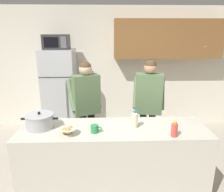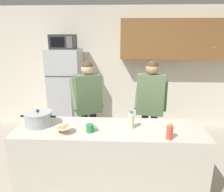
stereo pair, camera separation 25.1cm
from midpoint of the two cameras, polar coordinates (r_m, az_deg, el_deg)
The scene contains 12 objects.
ground_plane at distance 3.15m, azimuth 1.95°, elevation -23.95°, with size 14.00×14.00×0.00m, color #B2A899.
back_wall_unit at distance 4.69m, azimuth 6.13°, elevation 9.10°, with size 6.00×0.48×2.60m.
kitchen_island at distance 2.87m, azimuth 2.04°, elevation -16.94°, with size 2.32×0.68×0.92m, color beige.
refrigerator at distance 4.53m, azimuth -10.56°, elevation 1.20°, with size 0.64×0.68×1.75m.
microwave at distance 4.36m, azimuth -11.34°, elevation 14.07°, with size 0.48×0.37×0.28m.
person_near_pot at distance 3.43m, azimuth -4.36°, elevation -0.91°, with size 0.60×0.55×1.64m.
person_by_sink at distance 3.42m, azimuth 12.39°, elevation -1.04°, with size 0.56×0.49×1.66m.
cooking_pot at distance 2.81m, azimuth -16.74°, elevation -5.87°, with size 0.45×0.34×0.21m.
coffee_mug at distance 2.54m, azimuth -3.04°, elevation -8.64°, with size 0.13×0.09×0.10m.
bread_bowl at distance 2.54m, azimuth -10.20°, elevation -8.80°, with size 0.20×0.20×0.10m.
bottle_near_edge at distance 2.48m, azimuth 18.07°, elevation -9.03°, with size 0.07×0.07×0.18m.
bottle_mid_counter at distance 2.63m, azimuth 7.90°, elevation -6.43°, with size 0.08×0.08×0.22m.
Camera 2 is at (0.15, -2.40, 2.04)m, focal length 34.09 mm.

